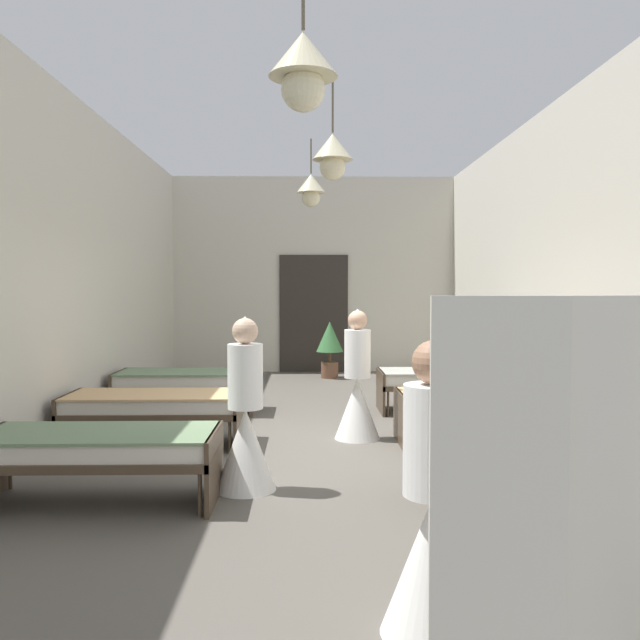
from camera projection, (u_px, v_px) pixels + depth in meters
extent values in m
cube|color=#59544C|center=(320.00, 449.00, 7.18)|extent=(6.34, 13.10, 0.10)
cube|color=beige|center=(314.00, 275.00, 13.42)|extent=(6.14, 0.20, 3.99)
cube|color=beige|center=(45.00, 263.00, 7.02)|extent=(0.20, 12.50, 3.99)
cube|color=beige|center=(590.00, 263.00, 7.14)|extent=(0.20, 12.50, 3.99)
cube|color=#2D2823|center=(314.00, 314.00, 13.34)|extent=(1.40, 0.06, 2.40)
cone|color=beige|center=(303.00, 54.00, 4.10)|extent=(0.44, 0.44, 0.28)
sphere|color=beige|center=(303.00, 90.00, 4.11)|extent=(0.28, 0.28, 0.28)
cylinder|color=brown|center=(333.00, 105.00, 7.00)|extent=(0.02, 0.02, 0.59)
cone|color=beige|center=(333.00, 147.00, 7.02)|extent=(0.44, 0.44, 0.28)
sphere|color=beige|center=(333.00, 167.00, 7.03)|extent=(0.28, 0.28, 0.28)
cylinder|color=brown|center=(311.00, 156.00, 9.90)|extent=(0.02, 0.02, 0.52)
cone|color=beige|center=(311.00, 183.00, 9.92)|extent=(0.44, 0.44, 0.28)
sphere|color=beige|center=(311.00, 198.00, 9.93)|extent=(0.28, 0.28, 0.28)
cylinder|color=#473828|center=(10.00, 469.00, 5.57)|extent=(0.03, 0.03, 0.34)
cylinder|color=#473828|center=(200.00, 495.00, 4.89)|extent=(0.03, 0.03, 0.34)
cylinder|color=#473828|center=(214.00, 468.00, 5.61)|extent=(0.03, 0.03, 0.34)
cube|color=#473828|center=(98.00, 456.00, 5.22)|extent=(1.90, 0.84, 0.07)
cube|color=#473828|center=(215.00, 466.00, 5.25)|extent=(0.04, 0.84, 0.57)
cube|color=silver|center=(98.00, 443.00, 5.22)|extent=(1.82, 0.78, 0.14)
cube|color=slate|center=(98.00, 433.00, 5.21)|extent=(1.86, 0.82, 0.02)
cylinder|color=#473828|center=(451.00, 493.00, 4.93)|extent=(0.03, 0.03, 0.34)
cylinder|color=#473828|center=(432.00, 467.00, 5.65)|extent=(0.03, 0.03, 0.34)
cylinder|color=#473828|center=(631.00, 466.00, 5.68)|extent=(0.03, 0.03, 0.34)
cube|color=#473828|center=(547.00, 454.00, 5.30)|extent=(1.90, 0.84, 0.07)
cube|color=#473828|center=(434.00, 465.00, 5.28)|extent=(0.04, 0.84, 0.57)
cube|color=silver|center=(548.00, 441.00, 5.29)|extent=(1.82, 0.78, 0.14)
cube|color=#9E9E93|center=(548.00, 431.00, 5.29)|extent=(1.86, 0.82, 0.02)
cylinder|color=#473828|center=(62.00, 438.00, 6.75)|extent=(0.03, 0.03, 0.34)
cylinder|color=#473828|center=(85.00, 423.00, 7.47)|extent=(0.03, 0.03, 0.34)
cylinder|color=#473828|center=(230.00, 437.00, 6.79)|extent=(0.03, 0.03, 0.34)
cylinder|color=#473828|center=(237.00, 423.00, 7.51)|extent=(0.03, 0.03, 0.34)
cube|color=#473828|center=(154.00, 411.00, 7.12)|extent=(1.90, 0.84, 0.07)
cube|color=#473828|center=(69.00, 420.00, 7.10)|extent=(0.04, 0.84, 0.57)
cube|color=#473828|center=(239.00, 419.00, 7.14)|extent=(0.04, 0.84, 0.57)
cube|color=silver|center=(154.00, 402.00, 7.11)|extent=(1.82, 0.78, 0.14)
cube|color=tan|center=(154.00, 394.00, 7.11)|extent=(1.86, 0.82, 0.02)
cylinder|color=#473828|center=(411.00, 436.00, 6.83)|extent=(0.03, 0.03, 0.34)
cylinder|color=#473828|center=(401.00, 422.00, 7.54)|extent=(0.03, 0.03, 0.34)
cylinder|color=#473828|center=(575.00, 435.00, 6.86)|extent=(0.03, 0.03, 0.34)
cylinder|color=#473828|center=(549.00, 421.00, 7.58)|extent=(0.03, 0.03, 0.34)
cube|color=#473828|center=(484.00, 410.00, 7.19)|extent=(1.90, 0.84, 0.07)
cube|color=#473828|center=(400.00, 418.00, 7.18)|extent=(0.04, 0.84, 0.57)
cube|color=#473828|center=(567.00, 418.00, 7.22)|extent=(0.04, 0.84, 0.57)
cube|color=silver|center=(484.00, 401.00, 7.19)|extent=(1.82, 0.78, 0.14)
cube|color=tan|center=(484.00, 393.00, 7.18)|extent=(1.86, 0.82, 0.02)
cylinder|color=#473828|center=(116.00, 405.00, 8.65)|extent=(0.03, 0.03, 0.34)
cylinder|color=#473828|center=(130.00, 396.00, 9.37)|extent=(0.03, 0.03, 0.34)
cylinder|color=#473828|center=(247.00, 404.00, 8.68)|extent=(0.03, 0.03, 0.34)
cylinder|color=#473828|center=(251.00, 396.00, 9.40)|extent=(0.03, 0.03, 0.34)
cube|color=#473828|center=(186.00, 385.00, 9.02)|extent=(1.90, 0.84, 0.07)
cube|color=#473828|center=(119.00, 392.00, 9.00)|extent=(0.04, 0.84, 0.57)
cube|color=#473828|center=(253.00, 391.00, 9.04)|extent=(0.04, 0.84, 0.57)
cube|color=silver|center=(186.00, 378.00, 9.01)|extent=(1.82, 0.78, 0.14)
cube|color=slate|center=(186.00, 372.00, 9.01)|extent=(1.86, 0.82, 0.02)
cylinder|color=#473828|center=(388.00, 404.00, 8.72)|extent=(0.03, 0.03, 0.34)
cylinder|color=#473828|center=(382.00, 395.00, 9.44)|extent=(0.03, 0.03, 0.34)
cylinder|color=#473828|center=(517.00, 403.00, 8.76)|extent=(0.03, 0.03, 0.34)
cylinder|color=#473828|center=(501.00, 395.00, 9.48)|extent=(0.03, 0.03, 0.34)
cube|color=#473828|center=(447.00, 385.00, 9.09)|extent=(1.90, 0.84, 0.07)
cube|color=#473828|center=(381.00, 391.00, 9.08)|extent=(0.04, 0.84, 0.57)
cube|color=#473828|center=(513.00, 391.00, 9.11)|extent=(0.04, 0.84, 0.57)
cube|color=silver|center=(447.00, 377.00, 9.09)|extent=(1.82, 0.78, 0.14)
cube|color=#9E9E93|center=(447.00, 371.00, 9.08)|extent=(1.86, 0.82, 0.02)
cone|color=white|center=(357.00, 408.00, 7.43)|extent=(0.52, 0.52, 0.70)
cylinder|color=white|center=(357.00, 354.00, 7.40)|extent=(0.30, 0.30, 0.55)
sphere|color=tan|center=(358.00, 320.00, 7.39)|extent=(0.22, 0.22, 0.22)
cone|color=white|center=(358.00, 313.00, 7.38)|extent=(0.18, 0.18, 0.10)
cone|color=white|center=(246.00, 449.00, 5.55)|extent=(0.52, 0.52, 0.70)
cylinder|color=white|center=(245.00, 376.00, 5.52)|extent=(0.30, 0.30, 0.55)
sphere|color=beige|center=(245.00, 331.00, 5.50)|extent=(0.22, 0.22, 0.22)
cone|color=white|center=(245.00, 322.00, 5.49)|extent=(0.18, 0.18, 0.10)
cone|color=white|center=(432.00, 565.00, 3.23)|extent=(0.52, 0.52, 0.70)
cylinder|color=white|center=(433.00, 440.00, 3.20)|extent=(0.30, 0.30, 0.55)
sphere|color=#A87A5B|center=(434.00, 362.00, 3.18)|extent=(0.22, 0.22, 0.22)
cone|color=white|center=(434.00, 347.00, 3.17)|extent=(0.18, 0.18, 0.10)
cylinder|color=brown|center=(330.00, 370.00, 12.48)|extent=(0.33, 0.33, 0.31)
cylinder|color=brown|center=(330.00, 357.00, 12.46)|extent=(0.06, 0.06, 0.20)
cone|color=#3D7A42|center=(330.00, 337.00, 12.45)|extent=(0.51, 0.51, 0.58)
cube|color=silver|center=(497.00, 569.00, 2.02)|extent=(0.42, 0.06, 1.70)
cube|color=silver|center=(621.00, 560.00, 2.09)|extent=(0.42, 0.12, 1.70)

